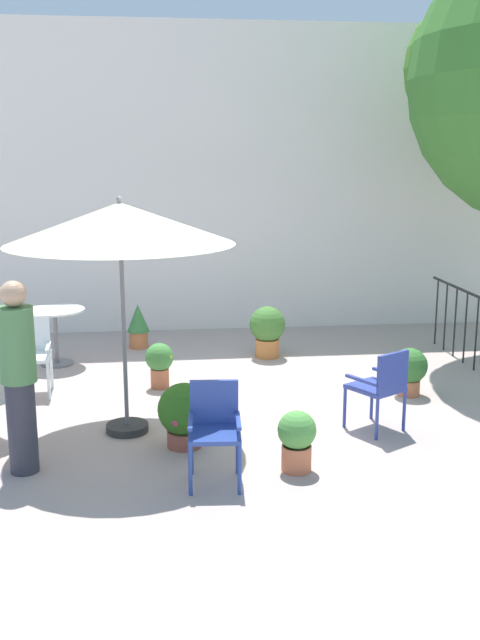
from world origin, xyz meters
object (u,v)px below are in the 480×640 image
object	(u,v)px
patio_chair_4	(214,424)
potted_plant_2	(267,329)
standing_person	(19,375)
patio_chair_3	(381,384)
cafe_table_0	(55,326)
potted_plant_6	(138,325)
patio_chair_0	(32,350)
potted_plant_4	(184,413)
patio_umbrella_0	(120,225)
potted_plant_0	(159,362)
potted_plant_3	(410,369)
potted_plant_5	(297,438)

from	to	relation	value
patio_chair_4	potted_plant_2	xyz separation A→B (m)	(1.07, 3.96, -0.11)
potted_plant_2	standing_person	xyz separation A→B (m)	(-2.78, -3.58, 0.51)
potted_plant_2	standing_person	distance (m)	4.56
patio_chair_3	cafe_table_0	bearing A→B (deg)	141.46
potted_plant_6	cafe_table_0	bearing A→B (deg)	-144.95
potted_plant_2	standing_person	size ratio (longest dim) A/B	0.42
patio_chair_0	potted_plant_4	size ratio (longest dim) A/B	1.42
potted_plant_2	patio_umbrella_0	bearing A→B (deg)	-125.02
potted_plant_0	potted_plant_4	size ratio (longest dim) A/B	0.88
patio_chair_4	potted_plant_0	distance (m)	2.76
potted_plant_2	potted_plant_3	bearing A→B (deg)	-52.57
patio_chair_0	potted_plant_2	bearing A→B (deg)	22.38
patio_umbrella_0	patio_chair_3	distance (m)	3.11
potted_plant_4	standing_person	xyz separation A→B (m)	(-1.47, -0.42, 0.57)
cafe_table_0	patio_chair_3	size ratio (longest dim) A/B	0.92
potted_plant_6	potted_plant_4	bearing A→B (deg)	-82.22
potted_plant_6	potted_plant_3	bearing A→B (deg)	-38.51
potted_plant_5	potted_plant_6	distance (m)	4.81
potted_plant_0	standing_person	world-z (taller)	standing_person
patio_chair_4	potted_plant_3	world-z (taller)	patio_chair_4
cafe_table_0	potted_plant_3	distance (m)	4.75
potted_plant_4	potted_plant_6	bearing A→B (deg)	97.78
patio_chair_0	patio_chair_3	size ratio (longest dim) A/B	1.05
patio_chair_0	potted_plant_6	world-z (taller)	patio_chair_0
patio_umbrella_0	patio_chair_0	bearing A→B (deg)	129.29
potted_plant_5	patio_chair_0	bearing A→B (deg)	136.78
patio_chair_4	potted_plant_4	xyz separation A→B (m)	(-0.24, 0.80, -0.17)
potted_plant_4	patio_umbrella_0	bearing A→B (deg)	140.72
patio_chair_0	potted_plant_5	world-z (taller)	patio_chair_0
potted_plant_2	potted_plant_5	world-z (taller)	potted_plant_2
patio_umbrella_0	potted_plant_5	bearing A→B (deg)	-36.13
potted_plant_6	standing_person	xyz separation A→B (m)	(-0.94, -4.31, 0.56)
standing_person	patio_umbrella_0	bearing A→B (deg)	44.98
potted_plant_3	standing_person	xyz separation A→B (m)	(-4.21, -1.70, 0.59)
patio_chair_0	potted_plant_0	distance (m)	1.53
patio_umbrella_0	cafe_table_0	bearing A→B (deg)	111.74
potted_plant_4	potted_plant_2	bearing A→B (deg)	67.55
potted_plant_6	patio_chair_4	bearing A→B (deg)	-80.65
patio_chair_4	potted_plant_0	bearing A→B (deg)	99.77
potted_plant_3	standing_person	world-z (taller)	standing_person
patio_chair_4	potted_plant_3	bearing A→B (deg)	39.73
patio_chair_3	potted_plant_3	world-z (taller)	patio_chair_3
potted_plant_0	standing_person	xyz separation A→B (m)	(-1.24, -2.33, 0.58)
potted_plant_2	potted_plant_6	xyz separation A→B (m)	(-1.84, 0.73, -0.06)
potted_plant_4	potted_plant_0	bearing A→B (deg)	96.78
potted_plant_4	potted_plant_5	bearing A→B (deg)	-34.19
potted_plant_6	standing_person	distance (m)	4.44
patio_chair_0	standing_person	size ratio (longest dim) A/B	0.52
patio_chair_3	potted_plant_2	bearing A→B (deg)	104.01
potted_plant_0	potted_plant_2	distance (m)	1.98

